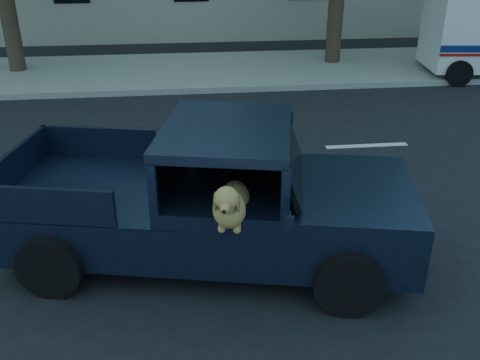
{
  "coord_description": "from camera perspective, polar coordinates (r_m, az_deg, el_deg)",
  "views": [
    {
      "loc": [
        0.5,
        -5.8,
        3.9
      ],
      "look_at": [
        1.12,
        -0.37,
        1.25
      ],
      "focal_mm": 40.0,
      "sensor_mm": 36.0,
      "label": 1
    }
  ],
  "objects": [
    {
      "name": "lane_stripes",
      "position": [
        10.1,
        2.58,
        3.2
      ],
      "size": [
        21.6,
        0.14,
        0.01
      ],
      "primitive_type": null,
      "color": "silver",
      "rests_on": "ground"
    },
    {
      "name": "pickup_truck",
      "position": [
        6.7,
        -4.07,
        -3.68
      ],
      "size": [
        5.25,
        3.02,
        1.77
      ],
      "rotation": [
        0.0,
        0.0,
        -0.21
      ],
      "color": "black",
      "rests_on": "ground"
    },
    {
      "name": "ground",
      "position": [
        7.01,
        -9.55,
        -8.34
      ],
      "size": [
        120.0,
        120.0,
        0.0
      ],
      "primitive_type": "plane",
      "color": "black",
      "rests_on": "ground"
    },
    {
      "name": "far_sidewalk",
      "position": [
        15.49,
        -8.28,
        11.34
      ],
      "size": [
        60.0,
        4.0,
        0.15
      ],
      "primitive_type": "cube",
      "color": "gray",
      "rests_on": "ground"
    }
  ]
}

